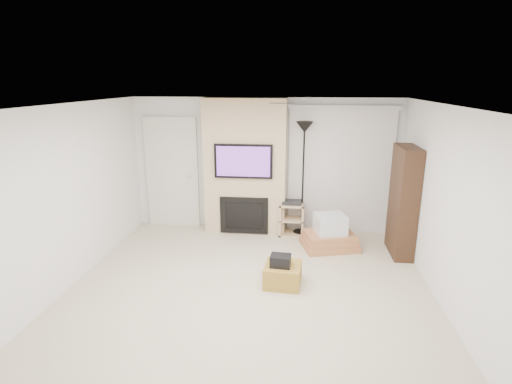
# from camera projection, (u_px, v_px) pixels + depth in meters

# --- Properties ---
(floor) EXTENTS (5.00, 5.50, 0.00)m
(floor) POSITION_uv_depth(u_px,v_px,m) (246.00, 300.00, 5.25)
(floor) COLOR beige
(floor) RESTS_ON ground
(ceiling) EXTENTS (5.00, 5.50, 0.00)m
(ceiling) POSITION_uv_depth(u_px,v_px,m) (245.00, 107.00, 4.57)
(ceiling) COLOR white
(ceiling) RESTS_ON wall_back
(wall_back) EXTENTS (5.00, 0.00, 2.50)m
(wall_back) POSITION_uv_depth(u_px,v_px,m) (265.00, 165.00, 7.54)
(wall_back) COLOR white
(wall_back) RESTS_ON ground
(wall_front) EXTENTS (5.00, 0.00, 2.50)m
(wall_front) POSITION_uv_depth(u_px,v_px,m) (181.00, 360.00, 2.28)
(wall_front) COLOR white
(wall_front) RESTS_ON ground
(wall_left) EXTENTS (0.00, 5.50, 2.50)m
(wall_left) POSITION_uv_depth(u_px,v_px,m) (55.00, 204.00, 5.17)
(wall_left) COLOR white
(wall_left) RESTS_ON ground
(wall_right) EXTENTS (0.00, 5.50, 2.50)m
(wall_right) POSITION_uv_depth(u_px,v_px,m) (458.00, 218.00, 4.65)
(wall_right) COLOR white
(wall_right) RESTS_ON ground
(hvac_vent) EXTENTS (0.35, 0.18, 0.01)m
(hvac_vent) POSITION_uv_depth(u_px,v_px,m) (283.00, 103.00, 5.30)
(hvac_vent) COLOR silver
(hvac_vent) RESTS_ON ceiling
(ottoman) EXTENTS (0.54, 0.54, 0.30)m
(ottoman) POSITION_uv_depth(u_px,v_px,m) (283.00, 275.00, 5.63)
(ottoman) COLOR olive
(ottoman) RESTS_ON floor
(black_bag) EXTENTS (0.30, 0.24, 0.16)m
(black_bag) POSITION_uv_depth(u_px,v_px,m) (281.00, 261.00, 5.53)
(black_bag) COLOR black
(black_bag) RESTS_ON ottoman
(fireplace_wall) EXTENTS (1.50, 0.47, 2.50)m
(fireplace_wall) POSITION_uv_depth(u_px,v_px,m) (245.00, 168.00, 7.38)
(fireplace_wall) COLOR #D5B98C
(fireplace_wall) RESTS_ON floor
(entry_door) EXTENTS (1.02, 0.11, 2.14)m
(entry_door) POSITION_uv_depth(u_px,v_px,m) (173.00, 173.00, 7.75)
(entry_door) COLOR silver
(entry_door) RESTS_ON floor
(vertical_blinds) EXTENTS (1.98, 0.10, 2.37)m
(vertical_blinds) POSITION_uv_depth(u_px,v_px,m) (340.00, 166.00, 7.34)
(vertical_blinds) COLOR silver
(vertical_blinds) RESTS_ON floor
(floor_lamp) EXTENTS (0.31, 0.31, 2.10)m
(floor_lamp) POSITION_uv_depth(u_px,v_px,m) (304.00, 147.00, 7.12)
(floor_lamp) COLOR black
(floor_lamp) RESTS_ON floor
(av_stand) EXTENTS (0.45, 0.38, 0.66)m
(av_stand) POSITION_uv_depth(u_px,v_px,m) (291.00, 217.00, 7.43)
(av_stand) COLOR #DAB78A
(av_stand) RESTS_ON floor
(box_stack) EXTENTS (1.04, 0.89, 0.60)m
(box_stack) POSITION_uv_depth(u_px,v_px,m) (330.00, 235.00, 6.85)
(box_stack) COLOR #B87447
(box_stack) RESTS_ON floor
(bookshelf) EXTENTS (0.30, 0.80, 1.80)m
(bookshelf) POSITION_uv_depth(u_px,v_px,m) (403.00, 202.00, 6.46)
(bookshelf) COLOR black
(bookshelf) RESTS_ON floor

